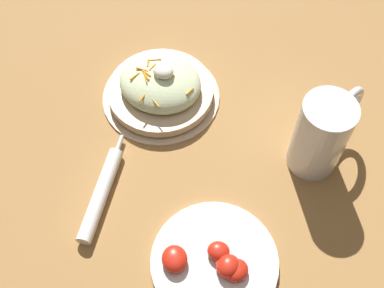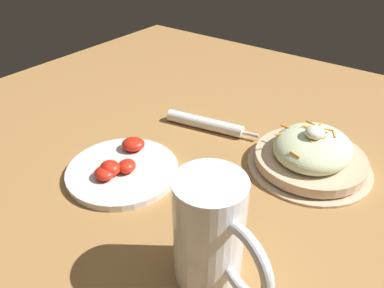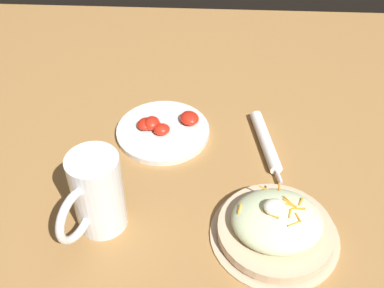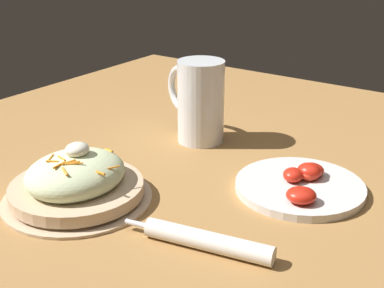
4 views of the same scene
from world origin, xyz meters
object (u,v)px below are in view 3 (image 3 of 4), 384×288
(napkin_roll, at_px, (266,142))
(tomato_plate, at_px, (163,130))
(salad_plate, at_px, (276,226))
(beer_mug, at_px, (97,198))

(napkin_roll, bearing_deg, tomato_plate, 172.10)
(tomato_plate, bearing_deg, salad_plate, -50.10)
(napkin_roll, bearing_deg, salad_plate, -89.69)
(salad_plate, bearing_deg, tomato_plate, 129.90)
(beer_mug, bearing_deg, tomato_plate, 71.07)
(tomato_plate, bearing_deg, beer_mug, -108.93)
(beer_mug, bearing_deg, napkin_roll, 35.75)
(salad_plate, height_order, tomato_plate, salad_plate)
(napkin_roll, bearing_deg, beer_mug, -144.25)
(salad_plate, height_order, beer_mug, beer_mug)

